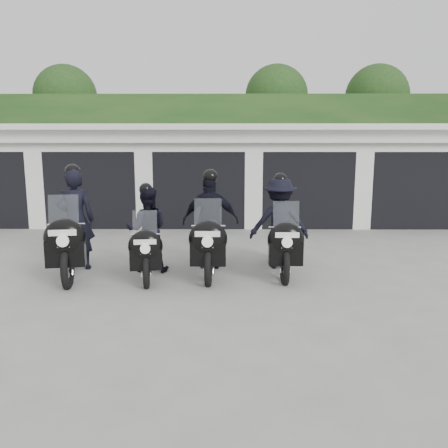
{
  "coord_description": "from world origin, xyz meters",
  "views": [
    {
      "loc": [
        0.82,
        -7.93,
        2.62
      ],
      "look_at": [
        0.75,
        0.55,
        1.05
      ],
      "focal_mm": 38.0,
      "sensor_mm": 36.0,
      "label": 1
    }
  ],
  "objects_px": {
    "police_bike_b": "(147,235)",
    "police_bike_d": "(280,228)",
    "police_bike_a": "(73,230)",
    "police_bike_c": "(210,227)"
  },
  "relations": [
    {
      "from": "police_bike_b",
      "to": "police_bike_d",
      "type": "distance_m",
      "value": 2.6
    },
    {
      "from": "police_bike_b",
      "to": "police_bike_d",
      "type": "xyz_separation_m",
      "value": [
        2.58,
        0.33,
        0.08
      ]
    },
    {
      "from": "police_bike_a",
      "to": "police_bike_c",
      "type": "relative_size",
      "value": 1.05
    },
    {
      "from": "police_bike_a",
      "to": "police_bike_c",
      "type": "height_order",
      "value": "police_bike_a"
    },
    {
      "from": "police_bike_a",
      "to": "police_bike_b",
      "type": "relative_size",
      "value": 1.2
    },
    {
      "from": "police_bike_b",
      "to": "police_bike_d",
      "type": "relative_size",
      "value": 0.91
    },
    {
      "from": "police_bike_b",
      "to": "police_bike_c",
      "type": "height_order",
      "value": "police_bike_c"
    },
    {
      "from": "police_bike_a",
      "to": "police_bike_b",
      "type": "distance_m",
      "value": 1.42
    },
    {
      "from": "police_bike_a",
      "to": "police_bike_c",
      "type": "xyz_separation_m",
      "value": [
        2.62,
        0.25,
        0.01
      ]
    },
    {
      "from": "police_bike_b",
      "to": "police_bike_c",
      "type": "relative_size",
      "value": 0.87
    }
  ]
}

